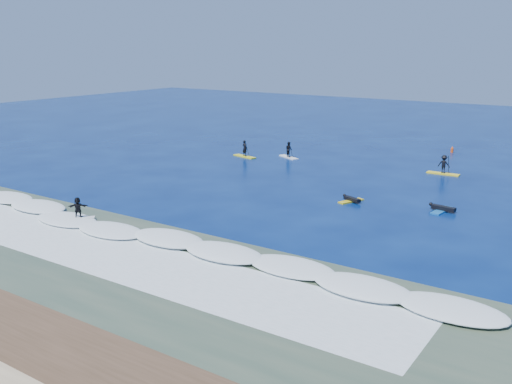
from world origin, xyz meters
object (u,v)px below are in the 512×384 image
Objects in this scene: sup_paddler_left at (245,151)px; prone_paddler_near at (351,200)px; wave_surfer at (78,209)px; marker_buoy at (452,150)px; prone_paddler_far at (442,209)px; sup_paddler_right at (444,166)px; sup_paddler_center at (289,151)px.

prone_paddler_near is (16.00, -9.45, -0.46)m from sup_paddler_left.
wave_surfer is (3.50, -23.47, 0.21)m from sup_paddler_left.
wave_surfer is 39.72m from marker_buoy.
sup_paddler_left is at bearing 81.45° from prone_paddler_near.
marker_buoy reaches higher than prone_paddler_far.
prone_paddler_far is at bearing -1.74° from wave_surfer.
sup_paddler_right is 1.16× the size of prone_paddler_far.
wave_surfer is at bearing -109.28° from marker_buoy.
prone_paddler_far is at bearing -2.81° from sup_paddler_center.
sup_paddler_right is 13.04m from prone_paddler_near.
marker_buoy is (-5.51, 22.23, 0.13)m from prone_paddler_far.
marker_buoy is at bearing 29.65° from wave_surfer.
marker_buoy is (0.62, 23.47, 0.15)m from prone_paddler_near.
prone_paddler_near is at bearing -103.26° from sup_paddler_right.
prone_paddler_near is (12.12, -11.57, -0.54)m from sup_paddler_center.
prone_paddler_near is 23.48m from marker_buoy.
sup_paddler_right reaches higher than marker_buoy.
sup_paddler_left is 1.20× the size of prone_paddler_far.
prone_paddler_near is 6.26m from prone_paddler_far.
sup_paddler_left is 21.74m from marker_buoy.
sup_paddler_right is 1.49× the size of wave_surfer.
sup_paddler_center reaches higher than prone_paddler_far.
prone_paddler_far is (18.25, -10.33, -0.52)m from sup_paddler_center.
prone_paddler_far is (6.13, 1.24, 0.02)m from prone_paddler_near.
wave_surfer is (-15.35, -26.73, 0.06)m from sup_paddler_right.
sup_paddler_left is 1.09× the size of sup_paddler_center.
wave_surfer is (-12.50, -14.02, 0.67)m from prone_paddler_near.
sup_paddler_right is 1.31× the size of prone_paddler_near.
prone_paddler_far is 1.29× the size of wave_surfer.
prone_paddler_near is 3.09× the size of marker_buoy.
prone_paddler_near is at bearing 7.22° from wave_surfer.
sup_paddler_right is 11.00m from marker_buoy.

